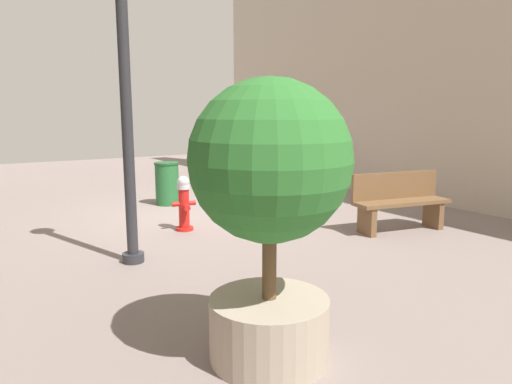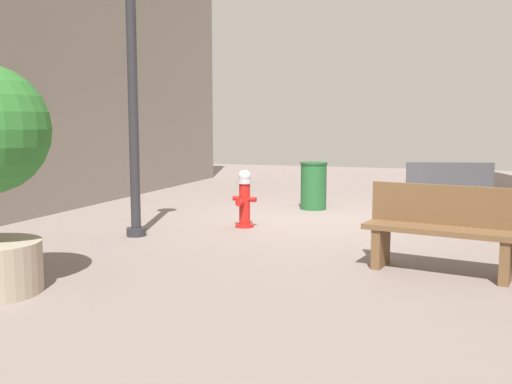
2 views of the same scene
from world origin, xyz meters
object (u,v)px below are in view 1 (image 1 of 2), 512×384
bench_far (399,201)px  street_lamp (124,66)px  fire_hydrant (184,203)px  bench_near (270,175)px  planter_tree (270,195)px  trash_bin (167,183)px

bench_far → street_lamp: 4.71m
street_lamp → fire_hydrant: bearing=-136.9°
fire_hydrant → bench_near: bench_near is taller
fire_hydrant → bench_far: (-2.97, 1.91, 0.04)m
fire_hydrant → street_lamp: size_ratio=0.23×
fire_hydrant → bench_near: 3.62m
bench_far → bench_near: bearing=-91.4°
planter_tree → street_lamp: bearing=-87.4°
bench_far → street_lamp: bearing=-10.0°
bench_near → bench_far: 3.85m
street_lamp → trash_bin: (-1.85, -3.36, -2.03)m
street_lamp → trash_bin: bearing=-118.8°
street_lamp → bench_near: bearing=-144.2°
bench_near → fire_hydrant: bearing=32.4°
bench_near → street_lamp: size_ratio=0.38×
planter_tree → trash_bin: size_ratio=2.44×
planter_tree → bench_far: bearing=-151.9°
fire_hydrant → street_lamp: (1.25, 1.17, 2.02)m
fire_hydrant → bench_near: bearing=-147.6°
bench_far → street_lamp: (4.21, -0.74, 1.98)m
bench_near → bench_far: (0.09, 3.85, 0.01)m
bench_near → trash_bin: (2.46, -0.26, -0.04)m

